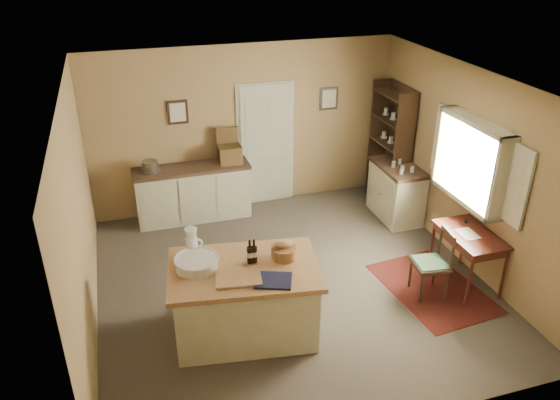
# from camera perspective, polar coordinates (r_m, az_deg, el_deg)

# --- Properties ---
(ground) EXTENTS (5.00, 5.00, 0.00)m
(ground) POSITION_cam_1_polar(r_m,az_deg,el_deg) (7.42, 1.17, -8.62)
(ground) COLOR brown
(ground) RESTS_ON ground
(wall_back) EXTENTS (5.00, 0.10, 2.70)m
(wall_back) POSITION_cam_1_polar(r_m,az_deg,el_deg) (8.95, -3.75, 7.52)
(wall_back) COLOR olive
(wall_back) RESTS_ON ground
(wall_front) EXTENTS (5.00, 0.10, 2.70)m
(wall_front) POSITION_cam_1_polar(r_m,az_deg,el_deg) (4.77, 10.86, -11.90)
(wall_front) COLOR olive
(wall_front) RESTS_ON ground
(wall_left) EXTENTS (0.10, 5.00, 2.70)m
(wall_left) POSITION_cam_1_polar(r_m,az_deg,el_deg) (6.47, -20.27, -2.09)
(wall_left) COLOR olive
(wall_left) RESTS_ON ground
(wall_right) EXTENTS (0.10, 5.00, 2.70)m
(wall_right) POSITION_cam_1_polar(r_m,az_deg,el_deg) (7.81, 19.01, 3.10)
(wall_right) COLOR olive
(wall_right) RESTS_ON ground
(ceiling) EXTENTS (5.00, 5.00, 0.00)m
(ceiling) POSITION_cam_1_polar(r_m,az_deg,el_deg) (6.25, 1.40, 11.99)
(ceiling) COLOR silver
(ceiling) RESTS_ON wall_back
(door) EXTENTS (0.97, 0.06, 2.11)m
(door) POSITION_cam_1_polar(r_m,az_deg,el_deg) (9.11, -1.50, 5.93)
(door) COLOR #B8BB9E
(door) RESTS_ON ground
(framed_prints) EXTENTS (2.82, 0.02, 0.38)m
(framed_prints) POSITION_cam_1_polar(r_m,az_deg,el_deg) (8.86, -2.51, 9.87)
(framed_prints) COLOR black
(framed_prints) RESTS_ON ground
(window) EXTENTS (0.25, 1.99, 1.12)m
(window) POSITION_cam_1_polar(r_m,az_deg,el_deg) (7.55, 19.60, 3.84)
(window) COLOR beige
(window) RESTS_ON ground
(work_island) EXTENTS (1.81, 1.32, 1.20)m
(work_island) POSITION_cam_1_polar(r_m,az_deg,el_deg) (6.35, -3.76, -10.21)
(work_island) COLOR beige
(work_island) RESTS_ON ground
(sideboard) EXTENTS (1.83, 0.52, 1.18)m
(sideboard) POSITION_cam_1_polar(r_m,az_deg,el_deg) (8.86, -9.02, 0.93)
(sideboard) COLOR beige
(sideboard) RESTS_ON ground
(rug) EXTENTS (1.26, 1.70, 0.01)m
(rug) POSITION_cam_1_polar(r_m,az_deg,el_deg) (7.58, 15.64, -8.86)
(rug) COLOR #44130D
(rug) RESTS_ON ground
(writing_desk) EXTENTS (0.58, 0.95, 0.82)m
(writing_desk) POSITION_cam_1_polar(r_m,az_deg,el_deg) (7.46, 19.22, -3.93)
(writing_desk) COLOR #3D1610
(writing_desk) RESTS_ON ground
(desk_chair) EXTENTS (0.46, 0.46, 0.89)m
(desk_chair) POSITION_cam_1_polar(r_m,az_deg,el_deg) (7.23, 15.41, -6.48)
(desk_chair) COLOR black
(desk_chair) RESTS_ON ground
(right_cabinet) EXTENTS (0.57, 1.03, 0.99)m
(right_cabinet) POSITION_cam_1_polar(r_m,az_deg,el_deg) (9.00, 12.05, 0.90)
(right_cabinet) COLOR beige
(right_cabinet) RESTS_ON ground
(shelving_unit) EXTENTS (0.35, 0.92, 2.04)m
(shelving_unit) POSITION_cam_1_polar(r_m,az_deg,el_deg) (9.27, 11.69, 5.50)
(shelving_unit) COLOR black
(shelving_unit) RESTS_ON ground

